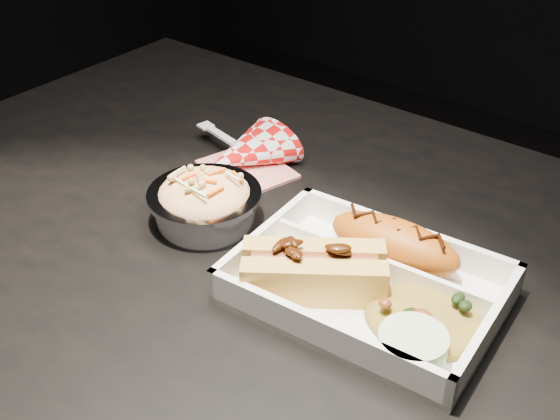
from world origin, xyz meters
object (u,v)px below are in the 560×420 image
object	(u,v)px
food_tray	(367,288)
napkin_fork	(246,153)
hotdog	(314,268)
foil_coleslaw_cup	(205,200)
dining_table	(295,335)
fried_pastry	(394,243)

from	to	relation	value
food_tray	napkin_fork	world-z (taller)	napkin_fork
hotdog	foil_coleslaw_cup	size ratio (longest dim) A/B	1.15
dining_table	food_tray	size ratio (longest dim) A/B	4.57
fried_pastry	napkin_fork	xyz separation A→B (m)	(-0.26, 0.07, -0.01)
food_tray	foil_coleslaw_cup	distance (m)	0.21
napkin_fork	hotdog	bearing A→B (deg)	-22.67
dining_table	food_tray	xyz separation A→B (m)	(0.08, 0.01, 0.10)
food_tray	fried_pastry	size ratio (longest dim) A/B	1.86
dining_table	food_tray	bearing A→B (deg)	7.33
dining_table	food_tray	distance (m)	0.13
fried_pastry	napkin_fork	size ratio (longest dim) A/B	0.81
food_tray	napkin_fork	size ratio (longest dim) A/B	1.51
fried_pastry	foil_coleslaw_cup	xyz separation A→B (m)	(-0.21, -0.06, -0.00)
hotdog	foil_coleslaw_cup	distance (m)	0.17
dining_table	hotdog	size ratio (longest dim) A/B	8.20
napkin_fork	food_tray	bearing A→B (deg)	-12.80
foil_coleslaw_cup	fried_pastry	bearing A→B (deg)	15.23
dining_table	fried_pastry	distance (m)	0.16
dining_table	foil_coleslaw_cup	distance (m)	0.18
food_tray	napkin_fork	distance (m)	0.29
fried_pastry	napkin_fork	world-z (taller)	napkin_fork
dining_table	napkin_fork	distance (m)	0.25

